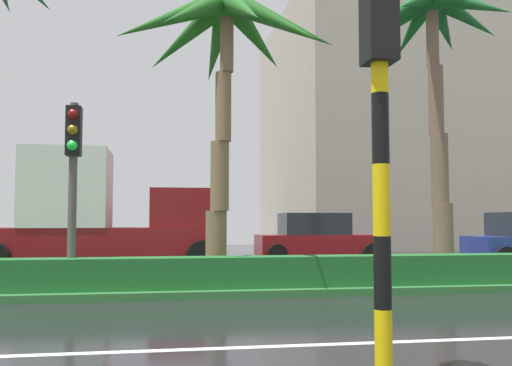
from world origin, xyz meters
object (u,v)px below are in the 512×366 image
object	(u,v)px
palm_tree_centre_right	(433,34)
traffic_signal_foreground	(379,85)
traffic_signal_median_right	(73,160)
car_in_traffic_third	(317,238)
box_truck_lead	(103,217)
palm_tree_centre	(227,38)

from	to	relation	value
palm_tree_centre_right	traffic_signal_foreground	xyz separation A→B (m)	(-4.72, -8.23, -3.42)
traffic_signal_median_right	car_in_traffic_third	xyz separation A→B (m)	(7.12, 8.22, -1.80)
traffic_signal_median_right	box_truck_lead	xyz separation A→B (m)	(0.05, 5.47, -1.07)
palm_tree_centre	car_in_traffic_third	size ratio (longest dim) A/B	1.54
palm_tree_centre	traffic_signal_median_right	bearing A→B (deg)	-164.38
palm_tree_centre	box_truck_lead	size ratio (longest dim) A/B	1.03
traffic_signal_median_right	car_in_traffic_third	size ratio (longest dim) A/B	0.83
traffic_signal_foreground	traffic_signal_median_right	bearing A→B (deg)	-60.36
car_in_traffic_third	box_truck_lead	bearing A→B (deg)	-158.72
palm_tree_centre	traffic_signal_foreground	size ratio (longest dim) A/B	1.68
traffic_signal_foreground	car_in_traffic_third	distance (m)	15.18
palm_tree_centre	car_in_traffic_third	bearing A→B (deg)	61.18
box_truck_lead	traffic_signal_foreground	bearing A→B (deg)	-73.11
palm_tree_centre_right	traffic_signal_median_right	world-z (taller)	palm_tree_centre_right
box_truck_lead	car_in_traffic_third	xyz separation A→B (m)	(7.07, 2.75, -0.72)
palm_tree_centre_right	traffic_signal_median_right	size ratio (longest dim) A/B	2.07
palm_tree_centre_right	box_truck_lead	distance (m)	10.20
palm_tree_centre	palm_tree_centre_right	size ratio (longest dim) A/B	0.89
traffic_signal_median_right	box_truck_lead	size ratio (longest dim) A/B	0.56
palm_tree_centre	car_in_traffic_third	world-z (taller)	palm_tree_centre
traffic_signal_foreground	palm_tree_centre_right	bearing A→B (deg)	-119.84
palm_tree_centre_right	traffic_signal_foreground	size ratio (longest dim) A/B	1.88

